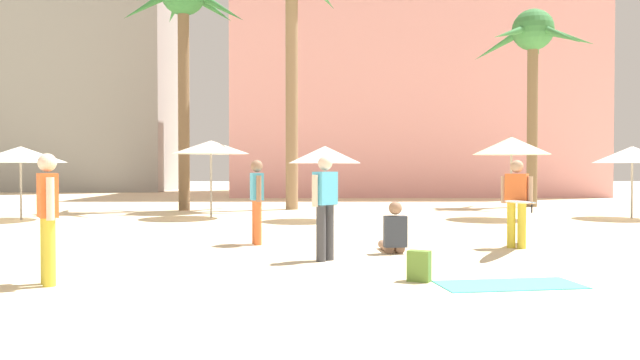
# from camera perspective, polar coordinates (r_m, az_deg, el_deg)

# --- Properties ---
(hotel_pink) EXTENTS (19.14, 10.50, 15.45)m
(hotel_pink) POSITION_cam_1_polar(r_m,az_deg,el_deg) (36.68, 8.01, 10.91)
(hotel_pink) COLOR pink
(hotel_pink) RESTS_ON ground
(palm_tree_left) EXTENTS (4.35, 4.17, 8.51)m
(palm_tree_left) POSITION_cam_1_polar(r_m,az_deg,el_deg) (23.00, -12.50, 14.72)
(palm_tree_left) COLOR brown
(palm_tree_left) RESTS_ON ground
(palm_tree_center) EXTENTS (4.59, 4.57, 7.65)m
(palm_tree_center) POSITION_cam_1_polar(r_m,az_deg,el_deg) (25.70, 19.13, 11.55)
(palm_tree_center) COLOR brown
(palm_tree_center) RESTS_ON ground
(cafe_umbrella_0) EXTENTS (2.34, 2.34, 2.36)m
(cafe_umbrella_0) POSITION_cam_1_polar(r_m,az_deg,el_deg) (19.03, -10.06, 3.01)
(cafe_umbrella_0) COLOR gray
(cafe_umbrella_0) RESTS_ON ground
(cafe_umbrella_1) EXTENTS (2.10, 2.10, 2.16)m
(cafe_umbrella_1) POSITION_cam_1_polar(r_m,az_deg,el_deg) (17.78, 0.44, 2.36)
(cafe_umbrella_1) COLOR gray
(cafe_umbrella_1) RESTS_ON ground
(cafe_umbrella_2) EXTENTS (2.57, 2.57, 2.15)m
(cafe_umbrella_2) POSITION_cam_1_polar(r_m,az_deg,el_deg) (19.91, -25.98, 2.14)
(cafe_umbrella_2) COLOR gray
(cafe_umbrella_2) RESTS_ON ground
(cafe_umbrella_3) EXTENTS (2.27, 2.27, 2.44)m
(cafe_umbrella_3) POSITION_cam_1_polar(r_m,az_deg,el_deg) (19.16, 17.31, 3.04)
(cafe_umbrella_3) COLOR gray
(cafe_umbrella_3) RESTS_ON ground
(cafe_umbrella_5) EXTENTS (2.24, 2.24, 2.17)m
(cafe_umbrella_5) POSITION_cam_1_polar(r_m,az_deg,el_deg) (20.73, 26.94, 2.11)
(cafe_umbrella_5) COLOR gray
(cafe_umbrella_5) RESTS_ON ground
(beach_towel) EXTENTS (1.96, 1.05, 0.01)m
(beach_towel) POSITION_cam_1_polar(r_m,az_deg,el_deg) (8.58, 17.14, -9.24)
(beach_towel) COLOR #4CC6D6
(beach_towel) RESTS_ON ground
(backpack) EXTENTS (0.35, 0.33, 0.42)m
(backpack) POSITION_cam_1_polar(r_m,az_deg,el_deg) (8.56, 9.18, -7.91)
(backpack) COLOR #5A7E30
(backpack) RESTS_ON ground
(person_far_left) EXTENTS (1.69, 2.79, 1.69)m
(person_far_left) POSITION_cam_1_polar(r_m,az_deg,el_deg) (12.23, 17.91, -1.84)
(person_far_left) COLOR gold
(person_far_left) RESTS_ON ground
(person_mid_left) EXTENTS (0.39, 0.57, 1.73)m
(person_mid_left) POSITION_cam_1_polar(r_m,az_deg,el_deg) (8.86, -23.90, -2.80)
(person_mid_left) COLOR gold
(person_mid_left) RESTS_ON ground
(person_near_right) EXTENTS (0.31, 0.61, 1.69)m
(person_near_right) POSITION_cam_1_polar(r_m,az_deg,el_deg) (12.39, -5.87, -1.68)
(person_near_right) COLOR orange
(person_near_right) RESTS_ON ground
(person_mid_right) EXTENTS (0.44, 0.90, 0.94)m
(person_mid_right) POSITION_cam_1_polar(r_m,az_deg,el_deg) (11.29, 6.83, -5.00)
(person_mid_right) COLOR #936B51
(person_mid_right) RESTS_ON ground
(person_mid_center) EXTENTS (0.48, 0.51, 1.74)m
(person_mid_center) POSITION_cam_1_polar(r_m,az_deg,el_deg) (10.18, 0.47, -2.17)
(person_mid_center) COLOR #3D3D42
(person_mid_center) RESTS_ON ground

